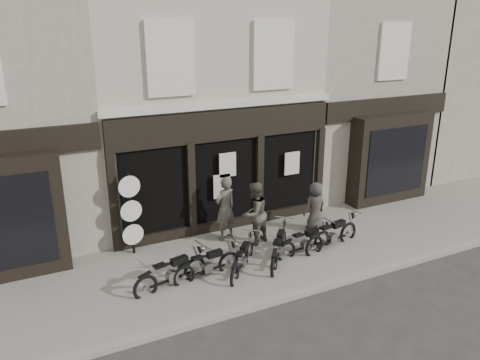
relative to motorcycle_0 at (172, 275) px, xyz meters
name	(u,v)px	position (x,y,z in m)	size (l,w,h in m)	color
ground_plane	(272,273)	(2.64, -0.38, -0.39)	(90.00, 90.00, 0.00)	#2D2B28
pavement	(256,256)	(2.64, 0.52, -0.33)	(30.00, 4.20, 0.12)	slate
kerb	(298,294)	(2.64, -1.63, -0.33)	(30.00, 0.25, 0.13)	gray
central_building	(189,91)	(2.64, 5.57, 3.69)	(7.30, 6.22, 8.34)	#A8A090
neighbour_right	(338,83)	(8.99, 5.52, 3.65)	(5.60, 6.73, 8.34)	gray
filler_right	(475,72)	(17.14, 5.62, 3.71)	(11.00, 6.00, 8.20)	gray
motorcycle_0	(172,275)	(0.00, 0.00, 0.00)	(2.04, 0.75, 0.99)	black
motorcycle_1	(208,267)	(0.97, 0.05, -0.03)	(1.93, 0.54, 0.92)	black
motorcycle_2	(242,261)	(1.92, -0.06, -0.03)	(1.47, 1.54, 0.92)	black
motorcycle_3	(279,250)	(3.07, 0.00, 0.01)	(1.56, 1.76, 1.02)	black
motorcycle_4	(306,244)	(3.97, 0.04, -0.03)	(1.93, 0.53, 0.93)	black
motorcycle_5	(332,237)	(4.88, 0.02, 0.01)	(2.12, 0.75, 1.02)	black
man_left	(225,208)	(2.29, 1.85, 0.71)	(0.71, 0.47, 1.96)	#4A433D
man_centre	(254,213)	(2.93, 1.20, 0.67)	(0.92, 0.72, 1.89)	#454138
man_right	(315,206)	(5.10, 1.24, 0.50)	(0.76, 0.49, 1.55)	#38312E
advert_sign_post	(132,217)	(-0.43, 2.12, 0.83)	(0.61, 0.39, 2.51)	black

